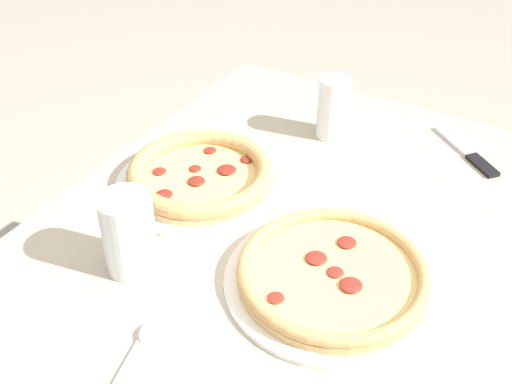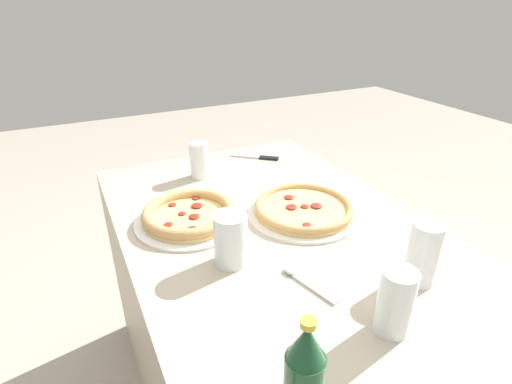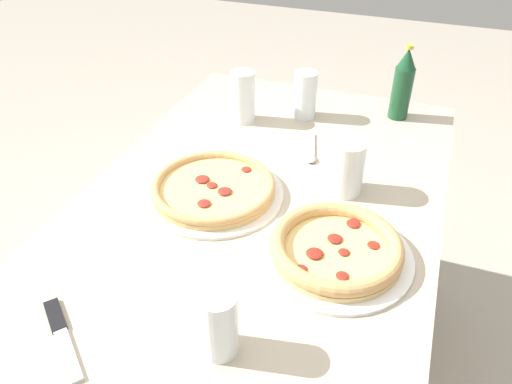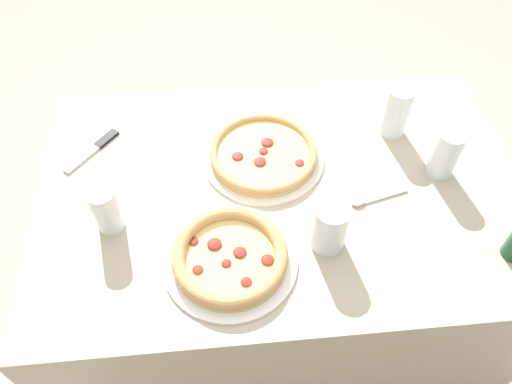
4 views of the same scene
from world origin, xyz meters
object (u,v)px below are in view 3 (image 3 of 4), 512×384
object	(u,v)px
glass_lemonade	(346,169)
knife	(62,335)
glass_red_wine	(305,97)
beer_bottle	(403,85)
pizza_veggie	(214,188)
glass_orange_juice	(219,325)
glass_water	(243,99)
pizza_margherita	(336,249)
spoon	(311,152)

from	to	relation	value
glass_lemonade	knife	xyz separation A→B (m)	(-0.57, 0.35, -0.06)
glass_red_wine	beer_bottle	xyz separation A→B (m)	(0.09, -0.26, 0.04)
pizza_veggie	knife	world-z (taller)	pizza_veggie
pizza_veggie	glass_orange_juice	size ratio (longest dim) A/B	2.60
glass_lemonade	beer_bottle	world-z (taller)	beer_bottle
glass_orange_juice	glass_lemonade	distance (m)	0.51
glass_orange_juice	knife	distance (m)	0.27
glass_orange_juice	glass_water	world-z (taller)	glass_water
knife	pizza_veggie	bearing A→B (deg)	-9.44
knife	glass_orange_juice	bearing A→B (deg)	-74.99
pizza_margherita	beer_bottle	size ratio (longest dim) A/B	1.42
glass_red_wine	glass_lemonade	bearing A→B (deg)	-150.11
glass_water	spoon	world-z (taller)	glass_water
pizza_veggie	glass_lemonade	xyz separation A→B (m)	(0.12, -0.28, 0.04)
pizza_veggie	spoon	bearing A→B (deg)	-32.48
knife	spoon	bearing A→B (deg)	-18.56
knife	spoon	xyz separation A→B (m)	(0.71, -0.24, 0.00)
beer_bottle	knife	distance (m)	1.08
pizza_veggie	knife	xyz separation A→B (m)	(-0.45, 0.08, -0.01)
pizza_margherita	glass_orange_juice	size ratio (longest dim) A/B	2.47
pizza_margherita	beer_bottle	distance (m)	0.65
pizza_margherita	spoon	xyz separation A→B (m)	(0.36, 0.15, -0.02)
pizza_margherita	glass_water	xyz separation A→B (m)	(0.47, 0.38, 0.04)
pizza_veggie	glass_orange_juice	distance (m)	0.43
glass_red_wine	knife	bearing A→B (deg)	169.69
glass_lemonade	glass_water	world-z (taller)	glass_water
glass_lemonade	spoon	bearing A→B (deg)	40.76
glass_red_wine	glass_water	size ratio (longest dim) A/B	0.93
glass_orange_juice	spoon	xyz separation A→B (m)	(0.64, 0.02, -0.05)
beer_bottle	knife	xyz separation A→B (m)	(-0.99, 0.42, -0.10)
pizza_margherita	spoon	size ratio (longest dim) A/B	1.97
glass_lemonade	glass_red_wine	bearing A→B (deg)	29.89
glass_lemonade	knife	distance (m)	0.68
glass_orange_juice	spoon	size ratio (longest dim) A/B	0.80
beer_bottle	glass_lemonade	bearing A→B (deg)	170.66
pizza_margherita	glass_orange_juice	xyz separation A→B (m)	(-0.28, 0.13, 0.04)
glass_red_wine	beer_bottle	bearing A→B (deg)	-70.68
spoon	pizza_margherita	bearing A→B (deg)	-157.92
glass_orange_juice	beer_bottle	bearing A→B (deg)	-10.14
glass_water	spoon	bearing A→B (deg)	-115.71
beer_bottle	glass_orange_juice	bearing A→B (deg)	169.86
glass_lemonade	spoon	world-z (taller)	glass_lemonade
glass_orange_juice	glass_red_wine	bearing A→B (deg)	6.41
glass_lemonade	glass_water	xyz separation A→B (m)	(0.25, 0.35, 0.01)
knife	spoon	size ratio (longest dim) A/B	1.02
glass_orange_juice	pizza_margherita	bearing A→B (deg)	-24.63
pizza_margherita	spoon	distance (m)	0.39
glass_lemonade	pizza_veggie	bearing A→B (deg)	113.29
glass_lemonade	spoon	size ratio (longest dim) A/B	0.83
glass_water	beer_bottle	world-z (taller)	beer_bottle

